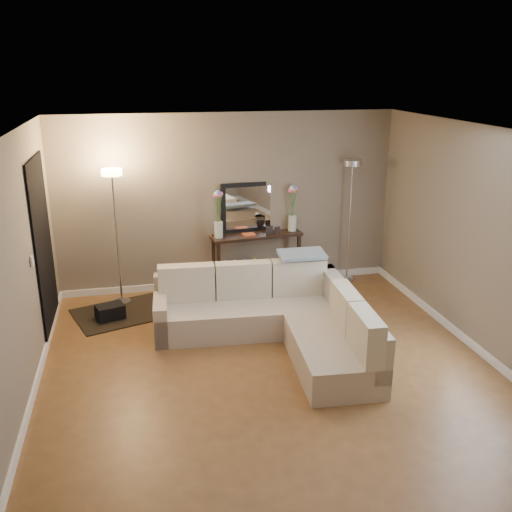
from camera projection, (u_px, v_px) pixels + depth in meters
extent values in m
cube|color=brown|center=(271.00, 373.00, 6.28)|extent=(5.00, 5.50, 0.01)
cube|color=white|center=(274.00, 133.00, 5.45)|extent=(5.00, 5.50, 0.01)
cube|color=#7A6E5D|center=(228.00, 202.00, 8.42)|extent=(5.00, 0.02, 2.60)
cube|color=#7A6E5D|center=(386.00, 413.00, 3.31)|extent=(5.00, 0.02, 2.60)
cube|color=#7A6E5D|center=(14.00, 280.00, 5.36)|extent=(0.02, 5.50, 2.60)
cube|color=#7A6E5D|center=(490.00, 246.00, 6.37)|extent=(0.02, 5.50, 2.60)
cube|color=white|center=(229.00, 282.00, 8.80)|extent=(5.00, 0.03, 0.10)
cube|color=white|center=(33.00, 395.00, 5.76)|extent=(0.03, 5.50, 0.10)
cube|color=white|center=(475.00, 346.00, 6.76)|extent=(0.03, 5.50, 0.10)
cube|color=black|center=(44.00, 247.00, 7.00)|extent=(0.02, 1.20, 2.20)
cube|color=white|center=(32.00, 261.00, 6.18)|extent=(0.02, 0.08, 0.12)
cube|color=#BEAD99|center=(249.00, 316.00, 7.26)|extent=(2.41, 0.97, 0.36)
cube|color=#BEAD99|center=(246.00, 289.00, 7.48)|extent=(2.37, 0.34, 0.51)
cube|color=#BEAD99|center=(161.00, 317.00, 7.08)|extent=(0.22, 0.83, 0.51)
cube|color=#BEAD99|center=(332.00, 354.00, 6.31)|extent=(0.91, 1.50, 0.36)
cube|color=#BEAD99|center=(350.00, 316.00, 6.65)|extent=(0.33, 2.28, 0.51)
cube|color=beige|center=(186.00, 283.00, 7.23)|extent=(0.72, 0.25, 0.47)
cube|color=beige|center=(243.00, 280.00, 7.33)|extent=(0.72, 0.25, 0.47)
cube|color=beige|center=(298.00, 277.00, 7.43)|extent=(0.72, 0.25, 0.47)
cube|color=beige|center=(346.00, 309.00, 6.46)|extent=(0.24, 0.67, 0.47)
cube|color=beige|center=(366.00, 335.00, 5.82)|extent=(0.24, 0.67, 0.47)
cube|color=#7D91A1|center=(302.00, 254.00, 7.35)|extent=(0.60, 0.36, 0.08)
cube|color=black|center=(256.00, 235.00, 8.48)|extent=(1.40, 0.52, 0.04)
cube|color=black|center=(219.00, 270.00, 8.29)|extent=(0.05, 0.05, 0.80)
cube|color=black|center=(214.00, 263.00, 8.55)|extent=(0.05, 0.05, 0.80)
cube|color=black|center=(299.00, 261.00, 8.67)|extent=(0.05, 0.05, 0.80)
cube|color=black|center=(291.00, 255.00, 8.93)|extent=(0.05, 0.05, 0.80)
cube|color=black|center=(256.00, 275.00, 8.68)|extent=(1.31, 0.47, 0.03)
cube|color=#BF3333|center=(221.00, 272.00, 8.47)|extent=(0.05, 0.17, 0.20)
cube|color=#3359A5|center=(224.00, 271.00, 8.48)|extent=(0.06, 0.17, 0.22)
cube|color=gold|center=(227.00, 270.00, 8.49)|extent=(0.06, 0.17, 0.24)
cube|color=#3F7F4C|center=(230.00, 271.00, 8.52)|extent=(0.07, 0.17, 0.20)
cube|color=#994C99|center=(233.00, 270.00, 8.53)|extent=(0.05, 0.17, 0.22)
cube|color=orange|center=(236.00, 269.00, 8.54)|extent=(0.06, 0.17, 0.24)
cube|color=#262626|center=(239.00, 270.00, 8.56)|extent=(0.06, 0.17, 0.20)
cube|color=#4C99B2|center=(243.00, 269.00, 8.57)|extent=(0.07, 0.17, 0.22)
cube|color=#B2A58C|center=(246.00, 268.00, 8.58)|extent=(0.05, 0.17, 0.24)
cube|color=brown|center=(249.00, 269.00, 8.60)|extent=(0.06, 0.17, 0.20)
cube|color=navy|center=(252.00, 268.00, 8.62)|extent=(0.06, 0.17, 0.22)
cube|color=gold|center=(255.00, 267.00, 8.63)|extent=(0.07, 0.17, 0.24)
cube|color=black|center=(252.00, 207.00, 8.51)|extent=(0.96, 0.15, 0.75)
cube|color=white|center=(253.00, 207.00, 8.49)|extent=(0.83, 0.10, 0.63)
cube|color=#CE5124|center=(249.00, 235.00, 8.40)|extent=(0.20, 0.15, 0.04)
cube|color=black|center=(269.00, 230.00, 8.47)|extent=(0.11, 0.03, 0.14)
cube|color=black|center=(277.00, 230.00, 8.51)|extent=(0.09, 0.03, 0.12)
cylinder|color=silver|center=(219.00, 230.00, 8.26)|extent=(0.14, 0.14, 0.25)
cylinder|color=#38722D|center=(217.00, 211.00, 8.16)|extent=(0.10, 0.02, 0.43)
sphere|color=#E5598C|center=(215.00, 196.00, 8.09)|extent=(0.08, 0.08, 0.07)
cylinder|color=#38722D|center=(217.00, 210.00, 8.16)|extent=(0.06, 0.01, 0.46)
sphere|color=white|center=(216.00, 194.00, 8.09)|extent=(0.08, 0.08, 0.07)
cylinder|color=#38722D|center=(218.00, 209.00, 8.16)|extent=(0.01, 0.01, 0.48)
sphere|color=#598CE5|center=(218.00, 193.00, 8.09)|extent=(0.08, 0.08, 0.07)
cylinder|color=#38722D|center=(219.00, 211.00, 8.17)|extent=(0.06, 0.01, 0.44)
sphere|color=#E58C4C|center=(219.00, 196.00, 8.11)|extent=(0.08, 0.08, 0.07)
cylinder|color=#38722D|center=(219.00, 210.00, 8.17)|extent=(0.11, 0.02, 0.45)
sphere|color=#D866B2|center=(221.00, 194.00, 8.10)|extent=(0.08, 0.08, 0.07)
cylinder|color=silver|center=(292.00, 224.00, 8.61)|extent=(0.14, 0.14, 0.25)
cylinder|color=#38722D|center=(292.00, 205.00, 8.51)|extent=(0.10, 0.02, 0.43)
sphere|color=#E5598C|center=(290.00, 190.00, 8.44)|extent=(0.08, 0.08, 0.07)
cylinder|color=#38722D|center=(292.00, 204.00, 8.51)|extent=(0.06, 0.01, 0.46)
sphere|color=white|center=(292.00, 189.00, 8.44)|extent=(0.08, 0.08, 0.07)
cylinder|color=#38722D|center=(293.00, 203.00, 8.51)|extent=(0.01, 0.01, 0.48)
sphere|color=#598CE5|center=(293.00, 187.00, 8.44)|extent=(0.08, 0.08, 0.07)
cylinder|color=#38722D|center=(293.00, 205.00, 8.52)|extent=(0.06, 0.01, 0.44)
sphere|color=#E58C4C|center=(294.00, 190.00, 8.46)|extent=(0.08, 0.08, 0.07)
cylinder|color=#38722D|center=(294.00, 204.00, 8.52)|extent=(0.11, 0.02, 0.45)
sphere|color=#D866B2|center=(296.00, 189.00, 8.45)|extent=(0.08, 0.08, 0.07)
cylinder|color=silver|center=(122.00, 302.00, 8.13)|extent=(0.32, 0.32, 0.03)
cylinder|color=silver|center=(117.00, 241.00, 7.85)|extent=(0.03, 0.03, 1.82)
cylinder|color=#FFBF72|center=(112.00, 172.00, 7.54)|extent=(0.34, 0.34, 0.08)
cylinder|color=silver|center=(346.00, 279.00, 8.99)|extent=(0.27, 0.27, 0.03)
cylinder|color=silver|center=(349.00, 224.00, 8.71)|extent=(0.03, 0.03, 1.80)
cylinder|color=silver|center=(353.00, 163.00, 8.41)|extent=(0.29, 0.29, 0.08)
cube|color=black|center=(123.00, 313.00, 7.79)|extent=(1.48, 1.29, 0.02)
cube|color=black|center=(110.00, 313.00, 7.58)|extent=(0.42, 0.35, 0.23)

